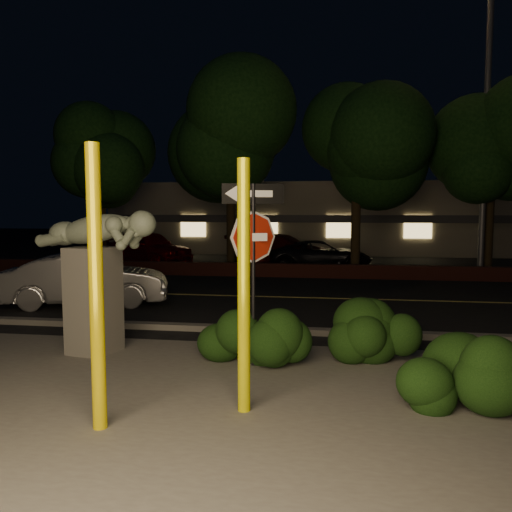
{
  "coord_description": "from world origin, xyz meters",
  "views": [
    {
      "loc": [
        1.57,
        -6.83,
        2.45
      ],
      "look_at": [
        0.18,
        2.33,
        1.6
      ],
      "focal_mm": 35.0,
      "sensor_mm": 36.0,
      "label": 1
    }
  ],
  "objects": [
    {
      "name": "curb",
      "position": [
        0.0,
        2.9,
        0.06
      ],
      "size": [
        80.0,
        0.25,
        0.12
      ],
      "primitive_type": "cube",
      "color": "#4C4944",
      "rests_on": "ground"
    },
    {
      "name": "hedge_far_right",
      "position": [
        3.21,
        -0.42,
        0.53
      ],
      "size": [
        1.69,
        1.26,
        1.05
      ],
      "primitive_type": "ellipsoid",
      "rotation": [
        0.0,
        0.0,
        0.23
      ],
      "color": "black",
      "rests_on": "ground"
    },
    {
      "name": "parked_car_red",
      "position": [
        -6.69,
        14.73,
        0.77
      ],
      "size": [
        4.87,
        3.75,
        1.55
      ],
      "primitive_type": "imported",
      "rotation": [
        0.0,
        0.0,
        1.08
      ],
      "color": "#720304",
      "rests_on": "ground"
    },
    {
      "name": "brick_wall",
      "position": [
        0.0,
        11.3,
        0.25
      ],
      "size": [
        40.0,
        0.35,
        0.5
      ],
      "primitive_type": "cube",
      "color": "#471C16",
      "rests_on": "ground"
    },
    {
      "name": "patio",
      "position": [
        0.0,
        -1.0,
        0.01
      ],
      "size": [
        14.0,
        6.0,
        0.02
      ],
      "primitive_type": "cube",
      "color": "#4C4944",
      "rests_on": "ground"
    },
    {
      "name": "hedge_right",
      "position": [
        2.16,
        1.19,
        0.59
      ],
      "size": [
        1.92,
        1.23,
        1.17
      ],
      "primitive_type": "ellipsoid",
      "rotation": [
        0.0,
        0.0,
        -0.16
      ],
      "color": "black",
      "rests_on": "ground"
    },
    {
      "name": "silver_sedan",
      "position": [
        -4.63,
        5.07,
        0.67
      ],
      "size": [
        4.29,
        2.56,
        1.34
      ],
      "primitive_type": "imported",
      "rotation": [
        0.0,
        0.0,
        1.87
      ],
      "color": "#9E9EA2",
      "rests_on": "ground"
    },
    {
      "name": "parked_car_dark",
      "position": [
        1.13,
        14.09,
        0.6
      ],
      "size": [
        4.51,
        2.5,
        1.19
      ],
      "primitive_type": "imported",
      "rotation": [
        0.0,
        0.0,
        1.69
      ],
      "color": "black",
      "rests_on": "ground"
    },
    {
      "name": "tree_far_b",
      "position": [
        -2.5,
        13.2,
        6.05
      ],
      "size": [
        5.2,
        5.2,
        8.41
      ],
      "color": "black",
      "rests_on": "ground"
    },
    {
      "name": "road",
      "position": [
        0.0,
        7.0,
        0.01
      ],
      "size": [
        80.0,
        8.0,
        0.01
      ],
      "primitive_type": "cube",
      "color": "black",
      "rests_on": "ground"
    },
    {
      "name": "tree_far_d",
      "position": [
        7.5,
        13.3,
        5.42
      ],
      "size": [
        4.4,
        4.4,
        7.42
      ],
      "color": "black",
      "rests_on": "ground"
    },
    {
      "name": "parking_lot",
      "position": [
        0.0,
        17.0,
        0.01
      ],
      "size": [
        40.0,
        12.0,
        0.01
      ],
      "primitive_type": "cube",
      "color": "black",
      "rests_on": "ground"
    },
    {
      "name": "sculpture",
      "position": [
        -2.39,
        1.05,
        1.51
      ],
      "size": [
        2.3,
        1.03,
        2.45
      ],
      "rotation": [
        0.0,
        0.0,
        -0.2
      ],
      "color": "#4C4944",
      "rests_on": "ground"
    },
    {
      "name": "ground",
      "position": [
        0.0,
        10.0,
        0.0
      ],
      "size": [
        90.0,
        90.0,
        0.0
      ],
      "primitive_type": "plane",
      "color": "black",
      "rests_on": "ground"
    },
    {
      "name": "yellow_pole_left",
      "position": [
        -0.97,
        -1.76,
        1.59
      ],
      "size": [
        0.16,
        0.16,
        3.17
      ],
      "primitive_type": "cylinder",
      "color": "#D7BE09",
      "rests_on": "ground"
    },
    {
      "name": "parked_car_darkred",
      "position": [
        -0.59,
        15.04,
        0.7
      ],
      "size": [
        5.14,
        2.93,
        1.4
      ],
      "primitive_type": "imported",
      "rotation": [
        0.0,
        0.0,
        1.36
      ],
      "color": "#430B0A",
      "rests_on": "ground"
    },
    {
      "name": "lane_marking",
      "position": [
        0.0,
        7.0,
        0.02
      ],
      "size": [
        80.0,
        0.12,
        0.0
      ],
      "primitive_type": "cube",
      "color": "#CDB852",
      "rests_on": "road"
    },
    {
      "name": "building",
      "position": [
        0.0,
        24.99,
        2.0
      ],
      "size": [
        22.0,
        10.2,
        4.0
      ],
      "color": "#726E5B",
      "rests_on": "ground"
    },
    {
      "name": "streetlight",
      "position": [
        6.89,
        12.93,
        6.79
      ],
      "size": [
        1.65,
        0.79,
        11.42
      ],
      "rotation": [
        0.0,
        0.0,
        -0.32
      ],
      "color": "#545359",
      "rests_on": "ground"
    },
    {
      "name": "tree_far_a",
      "position": [
        -8.0,
        13.0,
        5.34
      ],
      "size": [
        4.6,
        4.6,
        7.43
      ],
      "color": "black",
      "rests_on": "ground"
    },
    {
      "name": "yellow_pole_right",
      "position": [
        0.55,
        -1.04,
        1.53
      ],
      "size": [
        0.15,
        0.15,
        3.06
      ],
      "primitive_type": "cylinder",
      "color": "#DAD408",
      "rests_on": "ground"
    },
    {
      "name": "signpost",
      "position": [
        0.38,
        0.73,
        2.03
      ],
      "size": [
        0.92,
        0.36,
        2.86
      ],
      "rotation": [
        0.0,
        0.0,
        0.36
      ],
      "color": "black",
      "rests_on": "ground"
    },
    {
      "name": "tree_far_c",
      "position": [
        2.5,
        12.8,
        5.66
      ],
      "size": [
        4.8,
        4.8,
        7.84
      ],
      "color": "black",
      "rests_on": "ground"
    },
    {
      "name": "hedge_center",
      "position": [
        0.4,
        0.88,
        0.49
      ],
      "size": [
        1.98,
        1.1,
        0.98
      ],
      "primitive_type": "ellipsoid",
      "rotation": [
        0.0,
        0.0,
        0.11
      ],
      "color": "black",
      "rests_on": "ground"
    }
  ]
}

